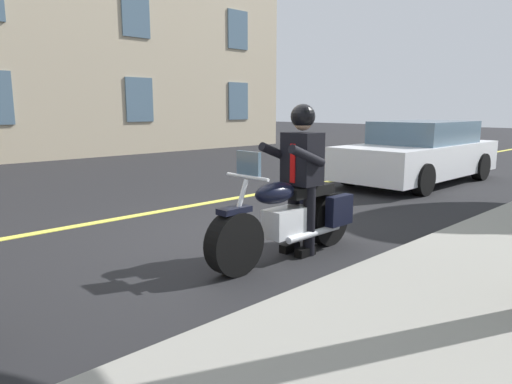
# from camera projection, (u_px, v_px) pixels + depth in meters

# --- Properties ---
(ground_plane) EXTENTS (80.00, 80.00, 0.00)m
(ground_plane) POSITION_uv_depth(u_px,v_px,m) (232.00, 237.00, 6.17)
(ground_plane) COLOR black
(lane_center_stripe) EXTENTS (60.00, 0.16, 0.01)m
(lane_center_stripe) POSITION_uv_depth(u_px,v_px,m) (152.00, 213.00, 7.58)
(lane_center_stripe) COLOR #E5DB4C
(lane_center_stripe) RESTS_ON ground_plane
(motorcycle_main) EXTENTS (2.21, 0.60, 1.26)m
(motorcycle_main) POSITION_uv_depth(u_px,v_px,m) (290.00, 218.00, 5.29)
(motorcycle_main) COLOR black
(motorcycle_main) RESTS_ON ground_plane
(rider_main) EXTENTS (0.62, 0.55, 1.74)m
(rider_main) POSITION_uv_depth(u_px,v_px,m) (301.00, 166.00, 5.31)
(rider_main) COLOR black
(rider_main) RESTS_ON ground_plane
(car_silver) EXTENTS (4.60, 1.92, 1.40)m
(car_silver) POSITION_uv_depth(u_px,v_px,m) (420.00, 153.00, 10.60)
(car_silver) COLOR white
(car_silver) RESTS_ON ground_plane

